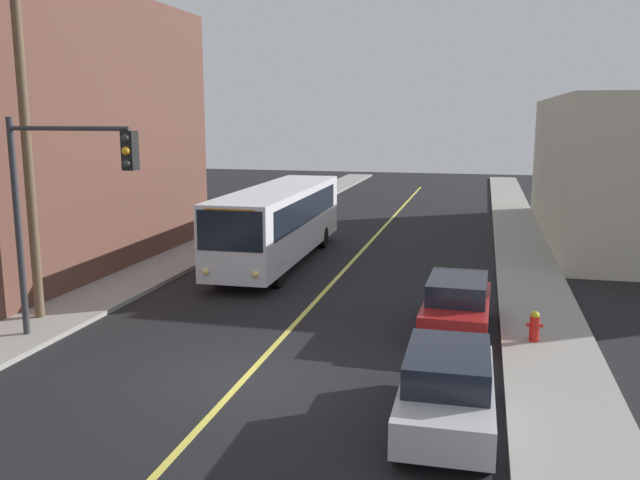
% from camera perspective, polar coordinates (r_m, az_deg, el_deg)
% --- Properties ---
extents(ground_plane, '(120.00, 120.00, 0.00)m').
position_cam_1_polar(ground_plane, '(16.30, -6.48, -11.71)').
color(ground_plane, black).
extents(sidewalk_left, '(2.50, 90.00, 0.15)m').
position_cam_1_polar(sidewalk_left, '(27.87, -13.41, -2.34)').
color(sidewalk_left, gray).
rests_on(sidewalk_left, ground).
extents(sidewalk_right, '(2.50, 90.00, 0.15)m').
position_cam_1_polar(sidewalk_right, '(24.95, 17.84, -4.08)').
color(sidewalk_right, gray).
rests_on(sidewalk_right, ground).
extents(lane_stripe_center, '(0.16, 60.00, 0.01)m').
position_cam_1_polar(lane_stripe_center, '(30.24, 3.37, -1.21)').
color(lane_stripe_center, '#D8CC4C').
rests_on(lane_stripe_center, ground).
extents(city_bus, '(2.75, 12.19, 3.20)m').
position_cam_1_polar(city_bus, '(28.30, -3.49, 1.71)').
color(city_bus, silver).
rests_on(city_bus, ground).
extents(parked_car_silver, '(1.86, 4.42, 1.62)m').
position_cam_1_polar(parked_car_silver, '(13.80, 10.85, -12.30)').
color(parked_car_silver, '#B7B7BC').
rests_on(parked_car_silver, ground).
extents(parked_car_red, '(1.91, 4.44, 1.62)m').
position_cam_1_polar(parked_car_red, '(19.60, 11.66, -5.40)').
color(parked_car_red, maroon).
rests_on(parked_car_red, ground).
extents(utility_pole_near, '(2.40, 0.28, 11.94)m').
position_cam_1_polar(utility_pole_near, '(21.29, -24.12, 10.98)').
color(utility_pole_near, brown).
rests_on(utility_pole_near, sidewalk_left).
extents(traffic_signal_left_corner, '(3.75, 0.48, 6.00)m').
position_cam_1_polar(traffic_signal_left_corner, '(18.85, -21.05, 4.21)').
color(traffic_signal_left_corner, '#2D2D33').
rests_on(traffic_signal_left_corner, sidewalk_left).
extents(fire_hydrant, '(0.44, 0.26, 0.84)m').
position_cam_1_polar(fire_hydrant, '(19.03, 17.91, -7.01)').
color(fire_hydrant, red).
rests_on(fire_hydrant, sidewalk_right).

